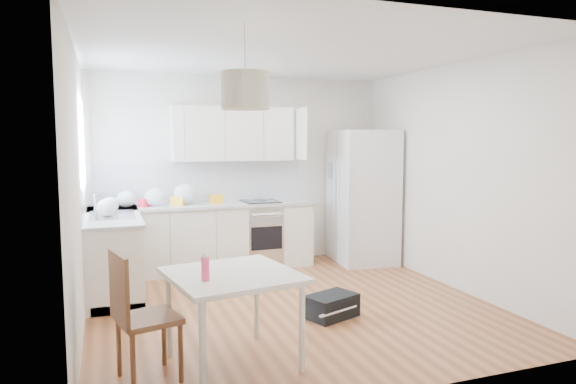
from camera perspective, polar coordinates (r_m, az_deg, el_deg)
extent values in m
plane|color=brown|center=(5.74, 0.26, -12.42)|extent=(4.20, 4.20, 0.00)
plane|color=white|center=(5.52, 0.27, 15.22)|extent=(4.20, 4.20, 0.00)
plane|color=beige|center=(7.47, -5.25, 2.41)|extent=(4.20, 0.00, 4.20)
plane|color=beige|center=(5.15, -22.28, 0.37)|extent=(0.00, 4.20, 4.20)
plane|color=beige|center=(6.49, 17.97, 1.60)|extent=(0.00, 4.20, 4.20)
cube|color=#BFE0F9|center=(6.28, -21.86, 4.98)|extent=(0.02, 1.00, 1.00)
cube|color=silver|center=(7.17, -9.24, -5.14)|extent=(3.00, 0.60, 0.88)
cube|color=silver|center=(6.47, -18.83, -6.60)|extent=(0.60, 1.80, 0.88)
cube|color=#A6A8AA|center=(7.09, -9.30, -1.49)|extent=(3.02, 0.64, 0.04)
cube|color=#A6A8AA|center=(6.39, -18.97, -2.56)|extent=(0.64, 1.82, 0.04)
cube|color=white|center=(7.35, -9.76, 1.19)|extent=(3.00, 0.01, 0.58)
cube|color=white|center=(6.35, -21.71, 0.11)|extent=(0.01, 1.80, 0.58)
cube|color=silver|center=(7.27, -6.12, 6.44)|extent=(1.70, 0.32, 0.75)
cube|color=beige|center=(4.14, -6.19, -9.19)|extent=(1.10, 1.10, 0.04)
cylinder|color=silver|center=(3.77, -9.48, -16.87)|extent=(0.05, 0.05, 0.71)
cylinder|color=silver|center=(4.09, 1.56, -14.91)|extent=(0.05, 0.05, 0.71)
cylinder|color=silver|center=(4.48, -13.08, -13.15)|extent=(0.05, 0.05, 0.71)
cylinder|color=silver|center=(4.75, -3.54, -11.87)|extent=(0.05, 0.05, 0.71)
cylinder|color=#EA4164|center=(3.92, -9.17, -8.17)|extent=(0.08, 0.08, 0.21)
cube|color=black|center=(5.36, 4.86, -12.49)|extent=(0.59, 0.49, 0.23)
cylinder|color=beige|center=(4.05, -4.79, 11.16)|extent=(0.37, 0.37, 0.29)
ellipsoid|color=silver|center=(6.97, -17.55, -0.75)|extent=(0.24, 0.21, 0.22)
ellipsoid|color=silver|center=(7.00, -14.57, -0.56)|extent=(0.26, 0.23, 0.24)
ellipsoid|color=silver|center=(7.08, -11.36, -0.23)|extent=(0.32, 0.27, 0.28)
ellipsoid|color=silver|center=(6.54, -19.20, -1.38)|extent=(0.21, 0.18, 0.19)
ellipsoid|color=silver|center=(6.23, -19.50, -1.66)|extent=(0.23, 0.19, 0.20)
cube|color=orange|center=(7.16, -8.00, -0.76)|extent=(0.18, 0.11, 0.12)
cube|color=yellow|center=(7.01, -12.15, -0.98)|extent=(0.20, 0.18, 0.12)
cube|color=red|center=(7.00, -15.55, -1.12)|extent=(0.19, 0.18, 0.11)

